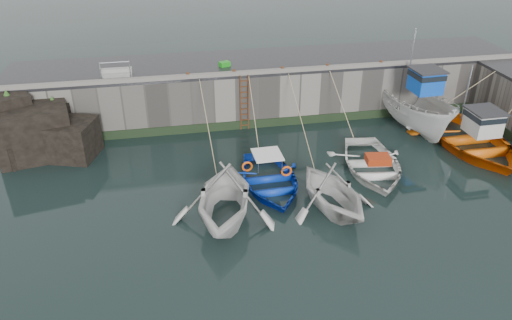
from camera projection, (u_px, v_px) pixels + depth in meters
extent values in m
plane|color=black|center=(334.00, 227.00, 20.30)|extent=(120.00, 120.00, 0.00)
cube|color=slate|center=(270.00, 86.00, 30.34)|extent=(30.00, 5.00, 3.00)
cube|color=black|center=(270.00, 61.00, 29.58)|extent=(30.00, 5.00, 0.16)
cube|color=slate|center=(279.00, 71.00, 27.47)|extent=(30.00, 0.30, 0.20)
cube|color=black|center=(279.00, 122.00, 28.75)|extent=(30.00, 0.08, 0.50)
cube|color=black|center=(34.00, 131.00, 25.26)|extent=(4.05, 3.66, 2.60)
cube|color=black|center=(71.00, 139.00, 25.21)|extent=(2.96, 2.83, 1.90)
cube|color=black|center=(11.00, 122.00, 25.63)|extent=(2.74, 2.84, 3.10)
cube|color=black|center=(53.00, 127.00, 25.98)|extent=(2.01, 1.83, 2.30)
cube|color=black|center=(17.00, 152.00, 24.77)|extent=(2.04, 2.05, 1.20)
cone|color=#2D591E|center=(38.00, 116.00, 24.73)|extent=(0.44, 0.44, 0.45)
cone|color=#2D591E|center=(20.00, 100.00, 24.69)|extent=(0.44, 0.44, 0.45)
cone|color=#2D591E|center=(61.00, 128.00, 24.63)|extent=(0.44, 0.44, 0.45)
cone|color=#2D591E|center=(6.00, 94.00, 24.62)|extent=(0.44, 0.44, 0.45)
cone|color=#2D591E|center=(52.00, 100.00, 25.50)|extent=(0.44, 0.44, 0.45)
cylinder|color=#3F1E0F|center=(241.00, 103.00, 27.70)|extent=(0.07, 0.07, 3.20)
cylinder|color=#3F1E0F|center=(248.00, 103.00, 27.77)|extent=(0.07, 0.07, 3.20)
cube|color=#3F1E0F|center=(245.00, 125.00, 28.37)|extent=(0.44, 0.06, 0.05)
cube|color=#3F1E0F|center=(245.00, 120.00, 28.21)|extent=(0.44, 0.06, 0.05)
cube|color=#3F1E0F|center=(245.00, 114.00, 28.05)|extent=(0.44, 0.06, 0.05)
cube|color=#3F1E0F|center=(245.00, 109.00, 27.89)|extent=(0.44, 0.06, 0.05)
cube|color=#3F1E0F|center=(244.00, 103.00, 27.73)|extent=(0.44, 0.06, 0.05)
cube|color=#3F1E0F|center=(244.00, 98.00, 27.57)|extent=(0.44, 0.06, 0.05)
cube|color=#3F1E0F|center=(244.00, 92.00, 27.41)|extent=(0.44, 0.06, 0.05)
cube|color=#3F1E0F|center=(244.00, 87.00, 27.26)|extent=(0.44, 0.06, 0.05)
cube|color=#3F1E0F|center=(244.00, 81.00, 27.10)|extent=(0.44, 0.06, 0.05)
imported|color=silver|center=(225.00, 218.00, 20.82)|extent=(5.63, 6.17, 2.77)
imported|color=#0B33B3|center=(269.00, 185.00, 23.11)|extent=(3.83, 5.31, 1.09)
imported|color=silver|center=(331.00, 209.00, 21.44)|extent=(4.86, 5.32, 2.40)
imported|color=white|center=(371.00, 170.00, 24.38)|extent=(4.73, 6.07, 1.15)
imported|color=silver|center=(415.00, 110.00, 28.33)|extent=(2.92, 7.10, 2.70)
cube|color=blue|center=(426.00, 81.00, 26.88)|extent=(1.46, 1.56, 1.20)
cube|color=black|center=(427.00, 75.00, 26.71)|extent=(1.52, 1.62, 0.28)
cube|color=#262628|center=(428.00, 70.00, 26.57)|extent=(1.67, 1.77, 0.08)
cylinder|color=#A5A8AD|center=(412.00, 55.00, 27.98)|extent=(0.08, 0.08, 3.00)
imported|color=orange|center=(471.00, 141.00, 26.31)|extent=(5.15, 7.16, 1.47)
cube|color=silver|center=(483.00, 122.00, 25.15)|extent=(1.42, 1.51, 1.20)
cube|color=black|center=(485.00, 116.00, 24.98)|extent=(1.48, 1.57, 0.28)
cube|color=#262628|center=(486.00, 111.00, 24.84)|extent=(1.62, 1.72, 0.08)
cylinder|color=#A5A8AD|center=(467.00, 93.00, 26.26)|extent=(0.08, 0.08, 3.00)
cube|color=#1B8E19|center=(225.00, 64.00, 28.40)|extent=(0.68, 0.59, 0.27)
cylinder|color=#A5A8AD|center=(101.00, 72.00, 26.08)|extent=(0.05, 0.05, 1.00)
cylinder|color=#A5A8AD|center=(130.00, 70.00, 26.33)|extent=(0.05, 0.05, 1.00)
cylinder|color=#A5A8AD|center=(114.00, 62.00, 25.98)|extent=(1.50, 0.05, 0.05)
cube|color=gray|center=(117.00, 75.00, 26.83)|extent=(1.60, 0.35, 0.18)
cube|color=gray|center=(117.00, 70.00, 27.05)|extent=(1.60, 0.35, 0.18)
cylinder|color=#3F1E0F|center=(188.00, 75.00, 26.70)|extent=(0.18, 0.18, 0.28)
cylinder|color=#3F1E0F|center=(234.00, 72.00, 27.12)|extent=(0.18, 0.18, 0.28)
cylinder|color=#3F1E0F|center=(282.00, 69.00, 27.57)|extent=(0.18, 0.18, 0.28)
cylinder|color=#3F1E0F|center=(327.00, 66.00, 28.00)|extent=(0.18, 0.18, 0.28)
cylinder|color=#3F1E0F|center=(381.00, 63.00, 28.53)|extent=(0.18, 0.18, 0.28)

